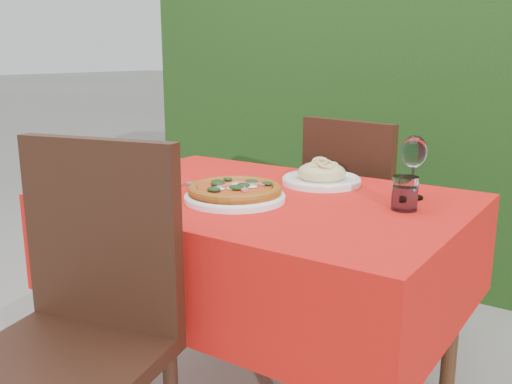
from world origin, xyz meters
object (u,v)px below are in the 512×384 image
Objects in this scene: chair_near at (79,316)px; pasta_plate at (321,176)px; pizza_plate at (235,192)px; water_glass at (405,195)px; fork at (171,188)px; chair_far at (359,213)px; wine_glass at (414,155)px.

chair_near is 3.66× the size of pasta_plate.
pasta_plate is (0.11, 0.35, 0.00)m from pizza_plate.
fork is (-0.73, -0.18, -0.04)m from water_glass.
chair_near reaches higher than fork.
chair_far is at bearing 70.17° from fork.
pizza_plate is 0.37m from pasta_plate.
chair_near reaches higher than wine_glass.
pizza_plate is at bearing 95.29° from chair_far.
chair_near is 10.12× the size of water_glass.
wine_glass is (-0.03, 0.14, 0.09)m from water_glass.
chair_far is at bearing 85.69° from pizza_plate.
fork is at bearing 77.06° from chair_far.
pasta_plate reaches higher than fork.
chair_near is 0.93m from water_glass.
pasta_plate reaches higher than pizza_plate.
wine_glass reaches higher than water_glass.
chair_near is 3.21× the size of pizza_plate.
fork is at bearing -137.52° from pasta_plate.
chair_near is 1.06× the size of chair_far.
chair_near reaches higher than chair_far.
water_glass is (0.54, 0.72, 0.23)m from chair_near.
pasta_plate is 0.34m from wine_glass.
chair_near is 4.94× the size of fork.
chair_near reaches higher than water_glass.
wine_glass is at bearing -3.79° from pasta_plate.
chair_near is 0.58m from pizza_plate.
chair_far is at bearing 70.79° from chair_near.
fork is at bearing 95.71° from chair_near.
chair_near is 5.05× the size of wine_glass.
chair_near is 0.60m from fork.
pizza_plate is 1.54× the size of fork.
chair_far is 4.79× the size of wine_glass.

